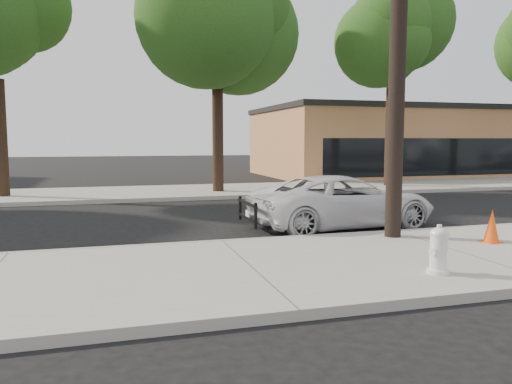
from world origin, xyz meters
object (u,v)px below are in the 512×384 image
(utility_pole, at_px, (399,18))
(fire_hydrant, at_px, (438,251))
(police_cruiser, at_px, (343,201))
(traffic_cone, at_px, (492,226))

(utility_pole, height_order, fire_hydrant, utility_pole)
(utility_pole, relative_size, fire_hydrant, 12.58)
(police_cruiser, height_order, traffic_cone, police_cruiser)
(police_cruiser, xyz_separation_m, traffic_cone, (1.73, -3.19, -0.19))
(traffic_cone, bearing_deg, police_cruiser, 118.51)
(fire_hydrant, bearing_deg, utility_pole, 49.24)
(utility_pole, xyz_separation_m, traffic_cone, (1.58, -1.10, -4.22))
(utility_pole, bearing_deg, police_cruiser, 94.12)
(police_cruiser, relative_size, traffic_cone, 7.11)
(fire_hydrant, relative_size, traffic_cone, 1.07)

